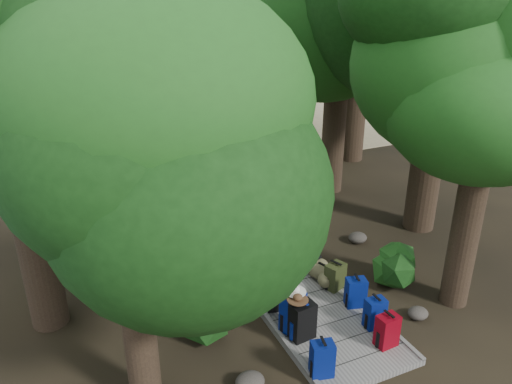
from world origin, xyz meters
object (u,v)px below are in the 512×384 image
backpack_left_d (261,279)px  duffel_right_khaki (323,273)px  backpack_right_c (356,291)px  kayak (79,141)px  backpack_right_b (375,312)px  backpack_left_b (302,319)px  backpack_left_a (322,357)px  backpack_right_a (387,329)px  backpack_right_d (335,275)px  suitcase_on_boardwalk (278,294)px  backpack_left_c (293,310)px  sun_lounger (213,119)px  duffel_right_black (301,255)px  lone_suitcase_on_sand (174,143)px

backpack_left_d → duffel_right_khaki: backpack_left_d is taller
backpack_right_c → kayak: 13.72m
backpack_right_b → kayak: size_ratio=0.21×
backpack_left_b → duffel_right_khaki: bearing=41.3°
backpack_left_a → backpack_right_a: bearing=19.5°
backpack_right_d → suitcase_on_boardwalk: 1.41m
backpack_left_d → duffel_right_khaki: size_ratio=1.04×
backpack_left_b → backpack_right_c: size_ratio=1.21×
backpack_right_d → suitcase_on_boardwalk: suitcase_on_boardwalk is taller
backpack_right_d → suitcase_on_boardwalk: (-1.40, -0.16, 0.03)m
backpack_left_c → duffel_right_khaki: 1.78m
backpack_right_c → backpack_right_d: bearing=108.5°
sun_lounger → duffel_right_black: bearing=-92.4°
kayak → backpack_left_d: bearing=-88.7°
backpack_left_b → backpack_left_c: bearing=93.7°
kayak → sun_lounger: bearing=-4.3°
backpack_right_b → backpack_right_a: bearing=-100.6°
backpack_right_c → duffel_right_black: bearing=111.8°
backpack_right_b → backpack_right_c: (0.06, 0.69, 0.00)m
backpack_left_c → backpack_right_c: size_ratio=1.26×
backpack_right_d → duffel_right_black: size_ratio=0.87×
duffel_right_black → backpack_left_b: bearing=-101.9°
backpack_left_c → backpack_right_d: (1.43, 0.80, -0.10)m
backpack_right_a → backpack_left_a: bearing=-178.2°
backpack_left_c → backpack_left_d: (-0.02, 1.35, -0.13)m
backpack_right_a → backpack_right_d: size_ratio=1.10×
backpack_left_d → lone_suitcase_on_sand: backpack_left_d is taller
kayak → suitcase_on_boardwalk: bearing=-89.1°
backpack_left_d → backpack_right_a: backpack_right_a is taller
duffel_right_khaki → duffel_right_black: bearing=76.0°
backpack_right_a → duffel_right_black: (-0.02, 3.00, -0.11)m
backpack_left_c → kayak: (-2.28, 13.33, -0.35)m
backpack_left_a → lone_suitcase_on_sand: size_ratio=1.14×
backpack_left_a → backpack_left_b: (0.16, 0.94, 0.05)m
backpack_left_b → lone_suitcase_on_sand: size_ratio=1.30×
backpack_right_d → duffel_right_khaki: bearing=82.4°
backpack_right_a → duffel_right_black: bearing=86.2°
backpack_left_a → suitcase_on_boardwalk: size_ratio=1.04×
sun_lounger → duffel_right_khaki: bearing=-91.4°
backpack_left_a → backpack_left_c: bearing=98.1°
backpack_left_d → backpack_left_a: bearing=-97.8°
lone_suitcase_on_sand → backpack_left_a: bearing=-76.4°
backpack_left_d → suitcase_on_boardwalk: bearing=-92.1°
backpack_right_d → backpack_right_b: bearing=-111.4°
backpack_right_d → duffel_right_black: bearing=77.8°
backpack_left_d → kayak: bearing=95.1°
backpack_left_c → backpack_right_b: 1.52m
duffel_right_black → backpack_right_c: bearing=-66.7°
duffel_right_black → duffel_right_khaki: bearing=-66.8°
backpack_left_b → sun_lounger: (3.40, 14.11, -0.18)m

